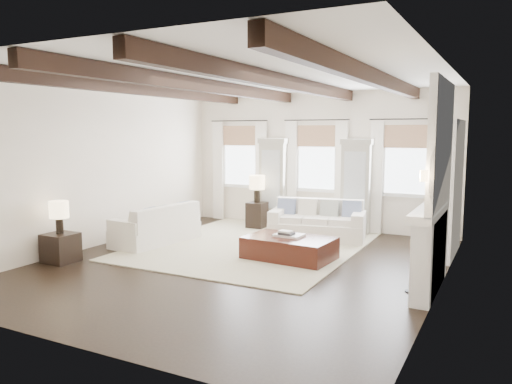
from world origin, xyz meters
The scene contains 15 objects.
ground centered at (0.00, 0.00, 0.00)m, with size 7.50×7.50×0.00m, color black.
room_shell centered at (0.75, 0.90, 1.89)m, with size 6.54×7.54×3.22m.
area_rug centered at (-0.46, 1.38, 0.01)m, with size 4.08×4.92×0.02m, color #C1B999.
sofa_back centered at (0.49, 2.49, 0.34)m, with size 2.10×1.26×0.84m.
sofa_left centered at (-2.29, 0.63, 0.32)m, with size 1.05×1.95×0.80m.
ottoman centered at (0.62, 0.68, 0.20)m, with size 1.54×0.96×0.40m, color black.
tray centered at (0.58, 0.76, 0.42)m, with size 0.50×0.38×0.04m, color white.
book_lower centered at (0.56, 0.69, 0.46)m, with size 0.26×0.20×0.04m, color #262628.
book_upper centered at (0.54, 0.69, 0.50)m, with size 0.22×0.17×0.03m, color beige.
side_table_front centered at (-2.89, -1.33, 0.26)m, with size 0.51×0.51×0.51m, color black.
lamp_front centered at (-2.89, -1.33, 0.90)m, with size 0.33×0.33×0.58m.
side_table_back centered at (-1.22, 3.00, 0.31)m, with size 0.41×0.41×0.62m, color black.
lamp_back centered at (-1.22, 3.00, 1.05)m, with size 0.37×0.37×0.64m.
candlestick_near centered at (2.90, -0.21, 0.32)m, with size 0.16×0.16×0.77m.
candlestick_far centered at (2.90, 0.09, 0.33)m, with size 0.16×0.16×0.79m.
Camera 1 is at (4.10, -7.39, 2.30)m, focal length 35.00 mm.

